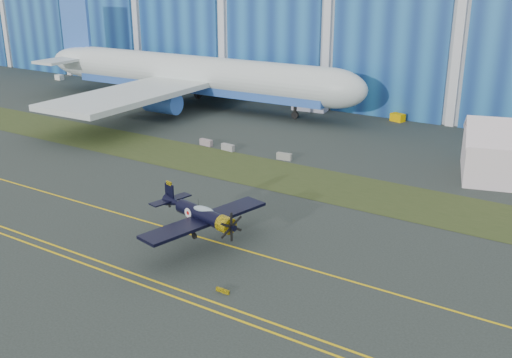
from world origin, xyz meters
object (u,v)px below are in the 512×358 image
Objects in this scene: shipping_container at (310,103)px; jetliner at (194,34)px; tug at (398,117)px; warbird at (201,214)px.

jetliner is at bearing -165.41° from shipping_container.
shipping_container is at bearing -159.92° from tug.
warbird is 0.20× the size of jetliner.
tug is at bearing 10.99° from jetliner.
shipping_container is (-17.26, 53.14, -1.78)m from warbird.
jetliner is 34.33× the size of tug.
warbird reaches higher than shipping_container.
warbird is 6.76× the size of tug.
warbird reaches higher than tug.
tug is at bearing 103.98° from warbird.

